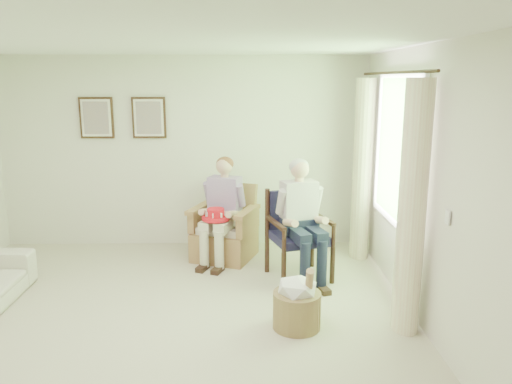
# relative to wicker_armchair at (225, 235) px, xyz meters

# --- Properties ---
(floor) EXTENTS (5.50, 5.50, 0.00)m
(floor) POSITION_rel_wicker_armchair_xyz_m (-0.57, -2.18, -0.30)
(floor) COLOR beige
(floor) RESTS_ON ground
(back_wall) EXTENTS (5.00, 0.04, 2.60)m
(back_wall) POSITION_rel_wicker_armchair_xyz_m (-0.57, 0.57, 1.00)
(back_wall) COLOR silver
(back_wall) RESTS_ON ground
(right_wall) EXTENTS (0.04, 5.50, 2.60)m
(right_wall) POSITION_rel_wicker_armchair_xyz_m (1.93, -2.18, 1.00)
(right_wall) COLOR silver
(right_wall) RESTS_ON ground
(ceiling) EXTENTS (5.00, 5.50, 0.02)m
(ceiling) POSITION_rel_wicker_armchair_xyz_m (-0.57, -2.18, 2.30)
(ceiling) COLOR white
(ceiling) RESTS_ON back_wall
(window) EXTENTS (0.13, 2.50, 1.63)m
(window) POSITION_rel_wicker_armchair_xyz_m (1.90, -0.98, 1.28)
(window) COLOR #2D6B23
(window) RESTS_ON right_wall
(curtain_left) EXTENTS (0.34, 0.34, 2.30)m
(curtain_left) POSITION_rel_wicker_armchair_xyz_m (1.76, -1.96, 0.85)
(curtain_left) COLOR beige
(curtain_left) RESTS_ON ground
(curtain_right) EXTENTS (0.34, 0.34, 2.30)m
(curtain_right) POSITION_rel_wicker_armchair_xyz_m (1.76, -0.00, 0.85)
(curtain_right) COLOR beige
(curtain_right) RESTS_ON ground
(framed_print_left) EXTENTS (0.45, 0.05, 0.55)m
(framed_print_left) POSITION_rel_wicker_armchair_xyz_m (-1.72, 0.53, 1.48)
(framed_print_left) COLOR #382114
(framed_print_left) RESTS_ON back_wall
(framed_print_right) EXTENTS (0.45, 0.05, 0.55)m
(framed_print_right) POSITION_rel_wicker_armchair_xyz_m (-1.02, 0.53, 1.48)
(framed_print_right) COLOR #382114
(framed_print_right) RESTS_ON back_wall
(wicker_armchair) EXTENTS (0.74, 0.74, 0.95)m
(wicker_armchair) POSITION_rel_wicker_armchair_xyz_m (0.00, 0.00, 0.00)
(wicker_armchair) COLOR #B08053
(wicker_armchair) RESTS_ON ground
(wood_armchair) EXTENTS (0.65, 0.61, 1.00)m
(wood_armchair) POSITION_rel_wicker_armchair_xyz_m (0.90, -0.63, 0.25)
(wood_armchair) COLOR black
(wood_armchair) RESTS_ON ground
(person_wicker) EXTENTS (0.40, 0.63, 1.31)m
(person_wicker) POSITION_rel_wicker_armchair_xyz_m (0.00, -0.13, 0.45)
(person_wicker) COLOR beige
(person_wicker) RESTS_ON ground
(person_dark) EXTENTS (0.40, 0.62, 1.38)m
(person_dark) POSITION_rel_wicker_armchair_xyz_m (0.90, -0.79, 0.51)
(person_dark) COLOR #171C33
(person_dark) RESTS_ON ground
(red_hat) EXTENTS (0.34, 0.34, 0.14)m
(red_hat) POSITION_rel_wicker_armchair_xyz_m (-0.09, -0.32, 0.35)
(red_hat) COLOR red
(red_hat) RESTS_ON person_wicker
(hatbox) EXTENTS (0.60, 0.60, 0.66)m
(hatbox) POSITION_rel_wicker_armchair_xyz_m (0.76, -1.93, -0.04)
(hatbox) COLOR tan
(hatbox) RESTS_ON ground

